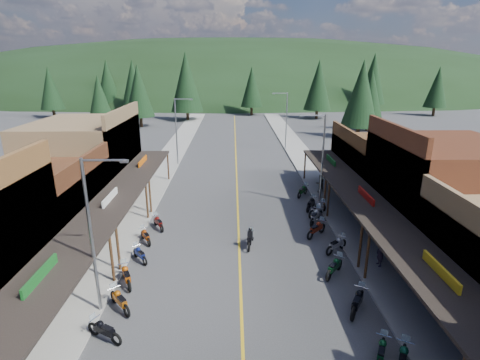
{
  "coord_description": "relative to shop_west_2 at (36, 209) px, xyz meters",
  "views": [
    {
      "loc": [
        -0.38,
        -22.12,
        12.08
      ],
      "look_at": [
        0.17,
        6.39,
        3.0
      ],
      "focal_mm": 28.0,
      "sensor_mm": 36.0,
      "label": 1
    }
  ],
  "objects": [
    {
      "name": "bike_east_6",
      "position": [
        19.28,
        -4.58,
        -1.93
      ],
      "size": [
        1.86,
        2.09,
        1.21
      ],
      "primitive_type": null,
      "rotation": [
        0.0,
        0.0,
        -0.67
      ],
      "color": "#0D431E",
      "rests_on": "ground"
    },
    {
      "name": "streetlight_3",
      "position": [
        20.71,
        28.3,
        1.93
      ],
      "size": [
        2.16,
        0.18,
        8.0
      ],
      "color": "gray",
      "rests_on": "ground"
    },
    {
      "name": "shop_east_3",
      "position": [
        27.51,
        9.6,
        -0.0
      ],
      "size": [
        10.9,
        10.2,
        6.2
      ],
      "color": "#4C2D16",
      "rests_on": "ground"
    },
    {
      "name": "bike_east_7",
      "position": [
        20.16,
        -1.76,
        -1.95
      ],
      "size": [
        2.01,
        1.8,
        1.16
      ],
      "primitive_type": null,
      "rotation": [
        0.0,
        0.0,
        -0.9
      ],
      "color": "gray",
      "rests_on": "ground"
    },
    {
      "name": "bike_east_10",
      "position": [
        20.22,
        4.29,
        -1.88
      ],
      "size": [
        2.18,
        2.13,
        1.31
      ],
      "primitive_type": null,
      "rotation": [
        0.0,
        0.0,
        -0.81
      ],
      "color": "#AAABB0",
      "rests_on": "ground"
    },
    {
      "name": "pedestrian_east_b",
      "position": [
        21.63,
        9.78,
        -1.53
      ],
      "size": [
        0.94,
        0.72,
        1.71
      ],
      "primitive_type": "imported",
      "rotation": [
        0.0,
        0.0,
        3.47
      ],
      "color": "#4E4431",
      "rests_on": "sidewalk_east"
    },
    {
      "name": "pine_4",
      "position": [
        31.75,
        58.3,
        4.7
      ],
      "size": [
        5.88,
        5.88,
        12.5
      ],
      "color": "black",
      "rests_on": "ground"
    },
    {
      "name": "pine_3",
      "position": [
        17.75,
        64.3,
        3.95
      ],
      "size": [
        5.04,
        5.04,
        11.0
      ],
      "color": "black",
      "rests_on": "ground"
    },
    {
      "name": "bike_east_9",
      "position": [
        19.73,
        2.84,
        -1.89
      ],
      "size": [
        1.75,
        2.34,
        1.29
      ],
      "primitive_type": null,
      "rotation": [
        0.0,
        0.0,
        -0.5
      ],
      "color": "#9A9A9F",
      "rests_on": "ground"
    },
    {
      "name": "pine_2",
      "position": [
        3.75,
        56.3,
        5.46
      ],
      "size": [
        6.72,
        6.72,
        14.0
      ],
      "color": "black",
      "rests_on": "ground"
    },
    {
      "name": "bike_west_4",
      "position": [
        7.53,
        -9.75,
        -1.96
      ],
      "size": [
        2.07,
        1.56,
        1.14
      ],
      "primitive_type": null,
      "rotation": [
        0.0,
        0.0,
        1.06
      ],
      "color": "black",
      "rests_on": "ground"
    },
    {
      "name": "streetlight_0",
      "position": [
        6.8,
        -7.7,
        1.93
      ],
      "size": [
        2.16,
        0.18,
        8.0
      ],
      "color": "gray",
      "rests_on": "ground"
    },
    {
      "name": "pine_10",
      "position": [
        -4.25,
        48.3,
        4.25
      ],
      "size": [
        5.38,
        5.38,
        11.6
      ],
      "color": "black",
      "rests_on": "ground"
    },
    {
      "name": "pine_8",
      "position": [
        -8.25,
        38.3,
        3.44
      ],
      "size": [
        4.48,
        4.48,
        10.0
      ],
      "color": "black",
      "rests_on": "ground"
    },
    {
      "name": "bike_west_8",
      "position": [
        7.27,
        -0.15,
        -2.0
      ],
      "size": [
        1.49,
        1.94,
        1.08
      ],
      "primitive_type": null,
      "rotation": [
        0.0,
        0.0,
        0.53
      ],
      "color": "#A83E0C",
      "rests_on": "ground"
    },
    {
      "name": "shop_west_3",
      "position": [
        -0.03,
        9.6,
        0.99
      ],
      "size": [
        10.9,
        10.2,
        8.2
      ],
      "color": "brown",
      "rests_on": "ground"
    },
    {
      "name": "bike_east_12",
      "position": [
        19.85,
        8.97,
        -1.95
      ],
      "size": [
        1.71,
        2.09,
        1.17
      ],
      "primitive_type": null,
      "rotation": [
        0.0,
        0.0,
        -0.59
      ],
      "color": "#0C3C12",
      "rests_on": "ground"
    },
    {
      "name": "bike_east_4",
      "position": [
        19.53,
        -11.24,
        -1.98
      ],
      "size": [
        1.44,
        2.0,
        1.1
      ],
      "primitive_type": null,
      "rotation": [
        0.0,
        0.0,
        -0.47
      ],
      "color": "#0C3C1C",
      "rests_on": "ground"
    },
    {
      "name": "sidewalk_west",
      "position": [
        5.05,
        18.3,
        -2.46
      ],
      "size": [
        3.4,
        94.0,
        0.15
      ],
      "primitive_type": "cube",
      "color": "gray",
      "rests_on": "ground"
    },
    {
      "name": "pine_7",
      "position": [
        -18.25,
        74.3,
        4.7
      ],
      "size": [
        5.88,
        5.88,
        12.5
      ],
      "color": "black",
      "rests_on": "ground"
    },
    {
      "name": "pine_1",
      "position": [
        -10.25,
        68.3,
        4.7
      ],
      "size": [
        5.88,
        5.88,
        12.5
      ],
      "color": "black",
      "rests_on": "ground"
    },
    {
      "name": "pedestrian_east_a",
      "position": [
        22.27,
        -3.76,
        -1.55
      ],
      "size": [
        0.47,
        0.65,
        1.67
      ],
      "primitive_type": "imported",
      "rotation": [
        0.0,
        0.0,
        -1.46
      ],
      "color": "#2C2233",
      "rests_on": "sidewalk_east"
    },
    {
      "name": "shop_west_2",
      "position": [
        0.0,
        0.0,
        0.0
      ],
      "size": [
        10.9,
        9.0,
        6.2
      ],
      "color": "#3F2111",
      "rests_on": "ground"
    },
    {
      "name": "centerline",
      "position": [
        13.75,
        18.3,
        -2.53
      ],
      "size": [
        0.15,
        90.0,
        0.01
      ],
      "primitive_type": "cube",
      "color": "gold",
      "rests_on": "ground"
    },
    {
      "name": "ground",
      "position": [
        13.75,
        -1.7,
        -2.53
      ],
      "size": [
        220.0,
        220.0,
        0.0
      ],
      "primitive_type": "plane",
      "color": "#38383A",
      "rests_on": "ground"
    },
    {
      "name": "bike_east_8",
      "position": [
        19.34,
        0.61,
        -1.9
      ],
      "size": [
        2.06,
        2.09,
        1.26
      ],
      "primitive_type": null,
      "rotation": [
        0.0,
        0.0,
        -0.77
      ],
      "color": "maroon",
      "rests_on": "ground"
    },
    {
      "name": "pine_0",
      "position": [
        -26.25,
        60.3,
        3.95
      ],
      "size": [
        5.04,
        5.04,
        11.0
      ],
      "color": "black",
      "rests_on": "ground"
    },
    {
      "name": "pine_5",
      "position": [
        47.75,
        70.3,
        5.46
      ],
      "size": [
        6.72,
        6.72,
        14.0
      ],
      "color": "black",
      "rests_on": "ground"
    },
    {
      "name": "rider_on_bike",
      "position": [
        14.49,
        -0.94,
        -1.93
      ],
      "size": [
        0.92,
        2.05,
        1.51
      ],
      "rotation": [
        0.0,
        0.0,
        -0.14
      ],
      "color": "black",
      "rests_on": "ground"
    },
    {
      "name": "streetlight_2",
      "position": [
        20.71,
        6.3,
        1.93
      ],
      "size": [
        2.16,
        0.18,
        8.0
      ],
      "color": "gray",
      "rests_on": "ground"
    },
    {
      "name": "bike_east_3",
      "position": [
        20.18,
        -11.77,
        -1.93
      ],
      "size": [
        1.66,
        2.2,
        1.22
      ],
      "primitive_type": null,
      "rotation": [
        0.0,
        0.0,
        -0.51
      ],
      "color": "#0B3B28",
      "rests_on": "ground"
    },
    {
      "name": "bike_west_6",
      "position": [
        7.33,
        -5.3,
        -1.92
      ],
      "size": [
        1.57,
        2.26,
        1.23
      ],
      "primitive_type": null,
      "rotation": [
        0.0,
        0.0,
        0.44
      ],
      "color": "#B9500D",
      "rests_on": "ground"
    },
    {
      "name": "pine_11",
      "position": [
        33.75,
        36.3,
        4.65
      ],
      "size": [
        5.82,
        5.82,
        12.4
      ],
      "color": "black",
      "rests_on": "ground"
    },
    {
      "name": "pine_9",
      "position": [
        37.75,
        43.3,
        3.85
      ],
      "size": [
        4.93,
        4.93,
        10.8
      ],
      "color": "black",
      "rests_on": "ground"
    },
    {
      "name": "ridge_hill",
      "position": [
        13.75,
        133.3,
        -2.53
      ],
      "size": [
        310.0,
        140.0,
        60.0
      ],
      "primitive_type": "ellipsoid",
      "color": "black",
      "rests_on": "ground"
    },
    {
      "name": "bike_east_5",
      "position": [
        19.58,
        -7.93,
        -1.9
      ],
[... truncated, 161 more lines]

